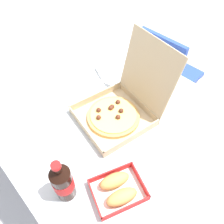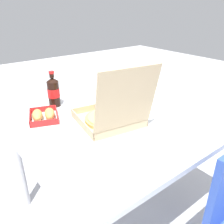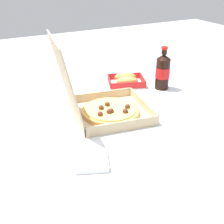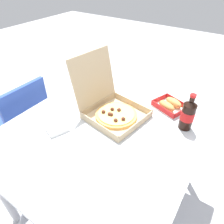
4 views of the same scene
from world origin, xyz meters
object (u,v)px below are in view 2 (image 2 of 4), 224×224
object	(u,v)px
bread_side_box	(44,115)
paper_menu	(134,95)
pizza_box_open	(111,115)
napkin_pile	(173,120)
cola_bottle	(54,92)

from	to	relation	value
bread_side_box	paper_menu	distance (m)	0.66
pizza_box_open	bread_side_box	xyz separation A→B (m)	(0.27, -0.27, -0.03)
pizza_box_open	napkin_pile	bearing A→B (deg)	147.57
bread_side_box	cola_bottle	xyz separation A→B (m)	(-0.13, -0.14, 0.07)
pizza_box_open	bread_side_box	bearing A→B (deg)	-45.53
cola_bottle	napkin_pile	distance (m)	0.74
bread_side_box	paper_menu	world-z (taller)	bread_side_box
bread_side_box	cola_bottle	distance (m)	0.20
bread_side_box	napkin_pile	bearing A→B (deg)	140.67
bread_side_box	pizza_box_open	bearing A→B (deg)	134.47
napkin_pile	paper_menu	bearing A→B (deg)	-103.40
paper_menu	napkin_pile	xyz separation A→B (m)	(0.10, 0.43, 0.01)
bread_side_box	paper_menu	bearing A→B (deg)	178.11
pizza_box_open	bread_side_box	distance (m)	0.38
paper_menu	napkin_pile	size ratio (longest dim) A/B	1.91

